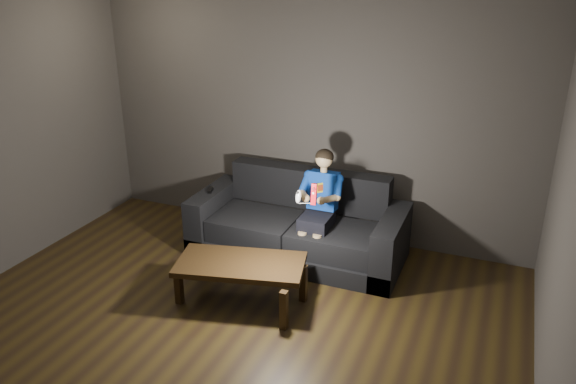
% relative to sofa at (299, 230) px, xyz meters
% --- Properties ---
extents(floor, '(5.00, 5.00, 0.00)m').
position_rel_sofa_xyz_m(floor, '(-0.13, -1.90, -0.28)').
color(floor, black).
rests_on(floor, ground).
extents(back_wall, '(5.00, 0.04, 2.70)m').
position_rel_sofa_xyz_m(back_wall, '(-0.13, 0.60, 1.07)').
color(back_wall, '#403C37').
rests_on(back_wall, ground).
extents(right_wall, '(0.04, 5.00, 2.70)m').
position_rel_sofa_xyz_m(right_wall, '(2.37, -1.90, 1.07)').
color(right_wall, '#403C37').
rests_on(right_wall, ground).
extents(sofa, '(2.22, 0.96, 0.86)m').
position_rel_sofa_xyz_m(sofa, '(0.00, 0.00, 0.00)').
color(sofa, black).
rests_on(sofa, floor).
extents(child, '(0.44, 0.54, 1.08)m').
position_rel_sofa_xyz_m(child, '(0.25, -0.06, 0.44)').
color(child, black).
rests_on(child, sofa).
extents(wii_remote_red, '(0.06, 0.08, 0.20)m').
position_rel_sofa_xyz_m(wii_remote_red, '(0.34, -0.48, 0.65)').
color(wii_remote_red, red).
rests_on(wii_remote_red, child).
extents(nunchuk_white, '(0.06, 0.08, 0.14)m').
position_rel_sofa_xyz_m(nunchuk_white, '(0.18, -0.48, 0.60)').
color(nunchuk_white, silver).
rests_on(nunchuk_white, child).
extents(wii_remote_black, '(0.08, 0.16, 0.03)m').
position_rel_sofa_xyz_m(wii_remote_black, '(-1.00, -0.08, 0.34)').
color(wii_remote_black, black).
rests_on(wii_remote_black, sofa).
extents(coffee_table, '(1.25, 0.82, 0.42)m').
position_rel_sofa_xyz_m(coffee_table, '(-0.15, -1.07, 0.08)').
color(coffee_table, black).
rests_on(coffee_table, floor).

